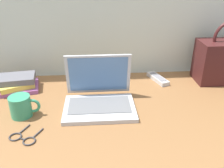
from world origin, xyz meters
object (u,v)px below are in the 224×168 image
object	(u,v)px
coffee_mug	(21,106)
eyeglasses	(23,138)
laptop	(99,96)
remote_control_near	(158,78)
book_stack	(16,83)

from	to	relation	value
coffee_mug	eyeglasses	distance (m)	0.17
laptop	remote_control_near	world-z (taller)	laptop
eyeglasses	book_stack	xyz separation A→B (m)	(-0.13, 0.40, 0.03)
coffee_mug	eyeglasses	world-z (taller)	coffee_mug
coffee_mug	book_stack	xyz separation A→B (m)	(-0.09, 0.25, -0.01)
laptop	remote_control_near	distance (m)	0.41
laptop	book_stack	distance (m)	0.45
eyeglasses	book_stack	world-z (taller)	book_stack
coffee_mug	book_stack	size ratio (longest dim) A/B	0.54
laptop	book_stack	world-z (taller)	laptop
coffee_mug	remote_control_near	size ratio (longest dim) A/B	0.75
coffee_mug	book_stack	world-z (taller)	coffee_mug
book_stack	coffee_mug	bearing A→B (deg)	-70.02
coffee_mug	book_stack	distance (m)	0.26
coffee_mug	remote_control_near	xyz separation A→B (m)	(0.65, 0.30, -0.04)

